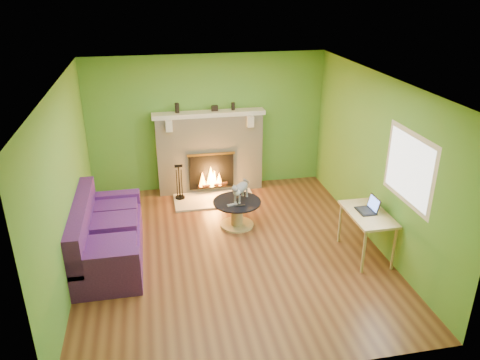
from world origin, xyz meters
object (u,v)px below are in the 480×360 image
object	(u,v)px
sofa	(105,237)
coffee_table	(237,212)
desk	(368,218)
cat	(241,190)

from	to	relation	value
sofa	coffee_table	xyz separation A→B (m)	(2.09, 0.60, -0.09)
desk	cat	bearing A→B (deg)	141.30
desk	cat	xyz separation A→B (m)	(-1.63, 1.31, 0.01)
sofa	desk	xyz separation A→B (m)	(3.81, -0.66, 0.27)
coffee_table	cat	bearing A→B (deg)	32.01
sofa	desk	distance (m)	3.87
cat	sofa	bearing A→B (deg)	-126.52
sofa	cat	world-z (taller)	sofa
coffee_table	cat	xyz separation A→B (m)	(0.08, 0.05, 0.37)
sofa	coffee_table	world-z (taller)	sofa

